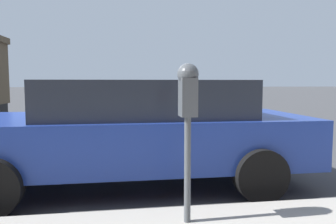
{
  "coord_description": "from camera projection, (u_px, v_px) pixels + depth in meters",
  "views": [
    {
      "loc": [
        -5.4,
        -0.0,
        1.41
      ],
      "look_at": [
        -2.1,
        -0.5,
        1.11
      ],
      "focal_mm": 35.0,
      "sensor_mm": 36.0,
      "label": 1
    }
  ],
  "objects": [
    {
      "name": "ground_plane",
      "position": [
        119.0,
        168.0,
        5.45
      ],
      "size": [
        220.0,
        220.0,
        0.0
      ],
      "primitive_type": "plane",
      "color": "#424244"
    },
    {
      "name": "parking_meter",
      "position": [
        187.0,
        102.0,
        2.9
      ],
      "size": [
        0.21,
        0.19,
        1.44
      ],
      "color": "#4C5156",
      "rests_on": "sidewalk"
    },
    {
      "name": "car_blue",
      "position": [
        134.0,
        129.0,
        4.51
      ],
      "size": [
        2.07,
        4.81,
        1.44
      ],
      "rotation": [
        0.0,
        0.0,
        0.0
      ],
      "color": "navy",
      "rests_on": "ground_plane"
    }
  ]
}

